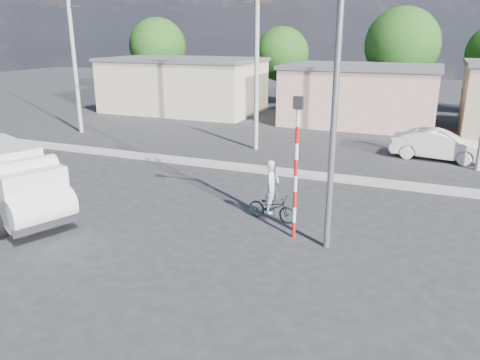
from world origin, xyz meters
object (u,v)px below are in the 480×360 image
at_px(traffic_pole, 296,157).
at_px(streetlight, 330,77).
at_px(bicycle, 272,207).
at_px(cyclist, 272,195).
at_px(truck, 8,180).
at_px(car_cream, 438,145).

xyz_separation_m(traffic_pole, streetlight, (0.94, -0.30, 2.37)).
height_order(traffic_pole, streetlight, streetlight).
xyz_separation_m(bicycle, cyclist, (0.00, 0.00, 0.44)).
bearing_deg(traffic_pole, streetlight, -17.73).
distance_m(truck, cyclist, 8.95).
xyz_separation_m(bicycle, traffic_pole, (1.08, -1.06, 2.13)).
height_order(bicycle, traffic_pole, traffic_pole).
height_order(car_cream, traffic_pole, traffic_pole).
xyz_separation_m(truck, bicycle, (8.37, 3.14, -0.86)).
bearing_deg(car_cream, truck, 141.36).
relative_size(car_cream, streetlight, 0.50).
distance_m(truck, streetlight, 11.15).
bearing_deg(streetlight, bicycle, 145.97).
xyz_separation_m(bicycle, streetlight, (2.01, -1.36, 4.50)).
xyz_separation_m(cyclist, streetlight, (2.01, -1.36, 4.06)).
distance_m(cyclist, streetlight, 4.73).
bearing_deg(traffic_pole, car_cream, 71.34).
relative_size(bicycle, traffic_pole, 0.40).
bearing_deg(car_cream, traffic_pole, 166.62).
distance_m(truck, car_cream, 19.42).
distance_m(cyclist, car_cream, 11.98).
relative_size(cyclist, traffic_pole, 0.41).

